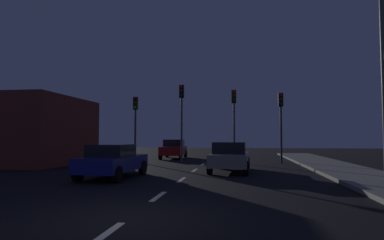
% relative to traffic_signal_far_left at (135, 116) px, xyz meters
% --- Properties ---
extents(ground_plane, '(80.00, 80.00, 0.00)m').
position_rel_traffic_signal_far_left_xyz_m(ground_plane, '(4.98, -8.52, -3.23)').
color(ground_plane, black).
extents(sidewalk_curb_right, '(3.00, 40.00, 0.15)m').
position_rel_traffic_signal_far_left_xyz_m(sidewalk_curb_right, '(12.48, -8.52, -3.15)').
color(sidewalk_curb_right, gray).
rests_on(sidewalk_curb_right, ground_plane).
extents(lane_stripe_nearest, '(0.16, 1.60, 0.01)m').
position_rel_traffic_signal_far_left_xyz_m(lane_stripe_nearest, '(4.98, -16.72, -3.22)').
color(lane_stripe_nearest, silver).
rests_on(lane_stripe_nearest, ground_plane).
extents(lane_stripe_second, '(0.16, 1.60, 0.01)m').
position_rel_traffic_signal_far_left_xyz_m(lane_stripe_second, '(4.98, -12.92, -3.22)').
color(lane_stripe_second, silver).
rests_on(lane_stripe_second, ground_plane).
extents(lane_stripe_third, '(0.16, 1.60, 0.01)m').
position_rel_traffic_signal_far_left_xyz_m(lane_stripe_third, '(4.98, -9.12, -3.22)').
color(lane_stripe_third, silver).
rests_on(lane_stripe_third, ground_plane).
extents(lane_stripe_fourth, '(0.16, 1.60, 0.01)m').
position_rel_traffic_signal_far_left_xyz_m(lane_stripe_fourth, '(4.98, -5.32, -3.22)').
color(lane_stripe_fourth, silver).
rests_on(lane_stripe_fourth, ground_plane).
extents(lane_stripe_fifth, '(0.16, 1.60, 0.01)m').
position_rel_traffic_signal_far_left_xyz_m(lane_stripe_fifth, '(4.98, -1.52, -3.22)').
color(lane_stripe_fifth, silver).
rests_on(lane_stripe_fifth, ground_plane).
extents(lane_stripe_sixth, '(0.16, 1.60, 0.01)m').
position_rel_traffic_signal_far_left_xyz_m(lane_stripe_sixth, '(4.98, 2.28, -3.22)').
color(lane_stripe_sixth, silver).
rests_on(lane_stripe_sixth, ground_plane).
extents(lane_stripe_seventh, '(0.16, 1.60, 0.01)m').
position_rel_traffic_signal_far_left_xyz_m(lane_stripe_seventh, '(4.98, 6.08, -3.22)').
color(lane_stripe_seventh, silver).
rests_on(lane_stripe_seventh, ground_plane).
extents(traffic_signal_far_left, '(0.32, 0.38, 4.58)m').
position_rel_traffic_signal_far_left_xyz_m(traffic_signal_far_left, '(0.00, 0.00, 0.00)').
color(traffic_signal_far_left, '#4C4C51').
rests_on(traffic_signal_far_left, ground_plane).
extents(traffic_signal_center_left, '(0.32, 0.38, 5.36)m').
position_rel_traffic_signal_far_left_xyz_m(traffic_signal_center_left, '(3.32, 0.00, 0.50)').
color(traffic_signal_center_left, '#4C4C51').
rests_on(traffic_signal_center_left, ground_plane).
extents(traffic_signal_center_right, '(0.32, 0.38, 4.93)m').
position_rel_traffic_signal_far_left_xyz_m(traffic_signal_center_right, '(6.93, 0.00, 0.23)').
color(traffic_signal_center_right, '#4C4C51').
rests_on(traffic_signal_center_right, ground_plane).
extents(traffic_signal_far_right, '(0.32, 0.38, 4.67)m').
position_rel_traffic_signal_far_left_xyz_m(traffic_signal_far_right, '(10.02, 0.00, 0.05)').
color(traffic_signal_far_right, '#2D2D30').
rests_on(traffic_signal_far_right, ground_plane).
extents(car_stopped_ahead, '(2.04, 4.34, 1.49)m').
position_rel_traffic_signal_far_left_xyz_m(car_stopped_ahead, '(6.83, -5.67, -2.48)').
color(car_stopped_ahead, gray).
rests_on(car_stopped_ahead, ground_plane).
extents(car_adjacent_lane, '(1.99, 4.05, 1.42)m').
position_rel_traffic_signal_far_left_xyz_m(car_adjacent_lane, '(1.97, -8.96, -2.50)').
color(car_adjacent_lane, navy).
rests_on(car_adjacent_lane, ground_plane).
extents(car_oncoming_far, '(1.97, 4.17, 1.54)m').
position_rel_traffic_signal_far_left_xyz_m(car_oncoming_far, '(1.97, 3.95, -2.45)').
color(car_oncoming_far, '#B21919').
rests_on(car_oncoming_far, ground_plane).
extents(street_lamp_right, '(1.79, 0.36, 7.81)m').
position_rel_traffic_signal_far_left_xyz_m(street_lamp_right, '(12.53, -9.03, 1.42)').
color(street_lamp_right, '#4C4C51').
rests_on(street_lamp_right, ground_plane).
extents(storefront_left, '(5.26, 7.23, 4.26)m').
position_rel_traffic_signal_far_left_xyz_m(storefront_left, '(-5.65, -2.88, -1.10)').
color(storefront_left, maroon).
rests_on(storefront_left, ground_plane).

